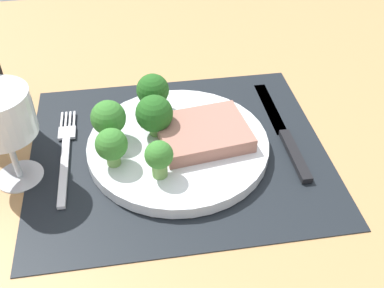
% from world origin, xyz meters
% --- Properties ---
extents(ground_plane, '(1.40, 1.10, 0.03)m').
position_xyz_m(ground_plane, '(0.00, 0.00, -0.01)').
color(ground_plane, tan).
extents(placemat, '(0.40, 0.34, 0.00)m').
position_xyz_m(placemat, '(0.00, 0.00, 0.00)').
color(placemat, black).
rests_on(placemat, ground_plane).
extents(plate, '(0.25, 0.25, 0.02)m').
position_xyz_m(plate, '(0.00, 0.00, 0.01)').
color(plate, silver).
rests_on(plate, placemat).
extents(steak, '(0.13, 0.11, 0.02)m').
position_xyz_m(steak, '(0.03, -0.00, 0.03)').
color(steak, '#9E6B5B').
rests_on(steak, plate).
extents(broccoli_near_steak, '(0.05, 0.05, 0.06)m').
position_xyz_m(broccoli_near_steak, '(-0.09, 0.02, 0.05)').
color(broccoli_near_steak, '#5B8942').
rests_on(broccoli_near_steak, plate).
extents(broccoli_front_edge, '(0.05, 0.05, 0.06)m').
position_xyz_m(broccoli_front_edge, '(-0.03, 0.02, 0.05)').
color(broccoli_front_edge, '#5B8942').
rests_on(broccoli_front_edge, plate).
extents(broccoli_center, '(0.04, 0.04, 0.05)m').
position_xyz_m(broccoli_center, '(-0.03, -0.06, 0.05)').
color(broccoli_center, '#6B994C').
rests_on(broccoli_center, plate).
extents(broccoli_back_left, '(0.05, 0.05, 0.06)m').
position_xyz_m(broccoli_back_left, '(-0.03, 0.07, 0.05)').
color(broccoli_back_left, '#6B994C').
rests_on(broccoli_back_left, plate).
extents(broccoli_near_fork, '(0.04, 0.04, 0.05)m').
position_xyz_m(broccoli_near_fork, '(-0.09, -0.03, 0.05)').
color(broccoli_near_fork, '#6B994C').
rests_on(broccoli_near_fork, plate).
extents(fork, '(0.02, 0.19, 0.01)m').
position_xyz_m(fork, '(-0.15, 0.01, 0.01)').
color(fork, silver).
rests_on(fork, placemat).
extents(knife, '(0.02, 0.23, 0.01)m').
position_xyz_m(knife, '(0.15, 0.01, 0.01)').
color(knife, black).
rests_on(knife, placemat).
extents(wine_glass, '(0.08, 0.08, 0.13)m').
position_xyz_m(wine_glass, '(-0.21, -0.02, 0.09)').
color(wine_glass, silver).
rests_on(wine_glass, ground_plane).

